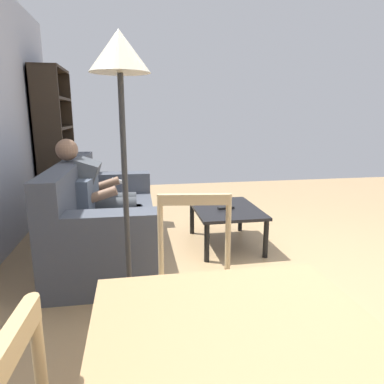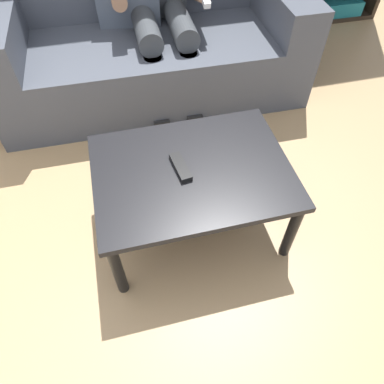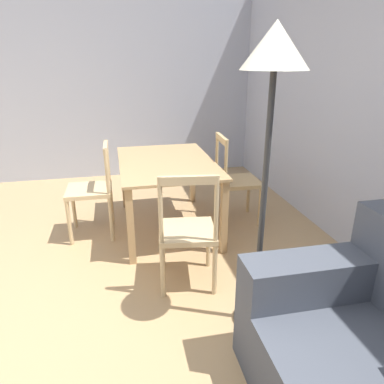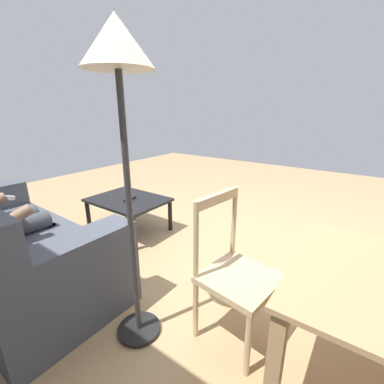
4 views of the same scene
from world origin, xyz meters
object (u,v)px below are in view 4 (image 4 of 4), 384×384
object	(u,v)px
couch	(7,249)
dining_chair_facing_couch	(236,274)
floor_lamp	(119,79)
coffee_table	(128,203)
tv_remote	(130,199)

from	to	relation	value
couch	dining_chair_facing_couch	bearing A→B (deg)	-160.21
couch	floor_lamp	distance (m)	1.75
coffee_table	dining_chair_facing_couch	distance (m)	1.84
tv_remote	couch	bearing A→B (deg)	79.75
couch	dining_chair_facing_couch	size ratio (longest dim) A/B	2.16
tv_remote	floor_lamp	size ratio (longest dim) A/B	0.09
couch	floor_lamp	size ratio (longest dim) A/B	1.10
dining_chair_facing_couch	tv_remote	bearing A→B (deg)	-20.65
coffee_table	couch	bearing A→B (deg)	89.40
couch	floor_lamp	world-z (taller)	floor_lamp
dining_chair_facing_couch	floor_lamp	world-z (taller)	floor_lamp
coffee_table	dining_chair_facing_couch	xyz separation A→B (m)	(-1.72, 0.64, 0.09)
couch	dining_chair_facing_couch	world-z (taller)	dining_chair_facing_couch
coffee_table	tv_remote	world-z (taller)	tv_remote
couch	coffee_table	world-z (taller)	couch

